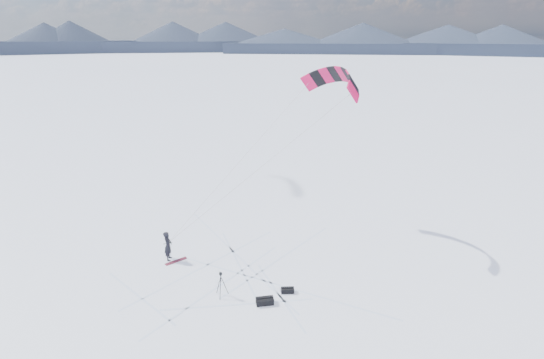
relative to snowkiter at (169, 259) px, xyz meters
name	(u,v)px	position (x,y,z in m)	size (l,w,h in m)	color
ground	(222,291)	(2.29, -4.31, 0.00)	(1800.00, 1800.00, 0.00)	white
horizon_hills	(218,212)	(2.29, -4.31, 4.72)	(704.00, 704.42, 10.64)	#19232F
snow_tracks	(215,301)	(1.72, -5.03, 0.00)	(17.62, 14.39, 0.01)	silver
snowkiter	(169,259)	(0.00, 0.00, 0.00)	(0.69, 0.46, 1.90)	black
snowboard	(176,261)	(0.35, -0.40, 0.02)	(1.39, 0.26, 0.04)	maroon
tripod	(221,281)	(2.17, -4.71, 0.92)	(0.61, 0.69, 1.42)	black
gear_bag_a	(265,301)	(4.10, -6.19, 0.18)	(0.98, 0.59, 0.41)	black
gear_bag_b	(288,290)	(5.58, -5.71, 0.14)	(0.77, 0.54, 0.32)	black
power_kite	(335,81)	(11.47, 0.71, 10.35)	(12.68, 5.82, 10.13)	#CE0D47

